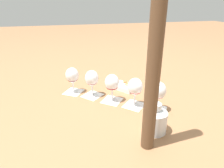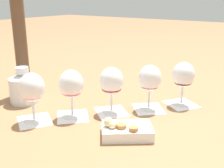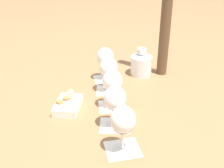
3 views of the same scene
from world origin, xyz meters
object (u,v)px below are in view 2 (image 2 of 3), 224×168
(wine_glass_0, at_px, (32,90))
(snack_dish, at_px, (126,130))
(wine_glass_3, at_px, (150,80))
(wine_glass_1, at_px, (71,86))
(wine_glass_4, at_px, (183,77))
(wine_glass_2, at_px, (110,83))
(umbrella_pole, at_px, (17,6))
(ceramic_vase, at_px, (24,87))

(wine_glass_0, xyz_separation_m, snack_dish, (0.31, 0.09, -0.09))
(wine_glass_0, xyz_separation_m, wine_glass_3, (0.27, 0.32, -0.00))
(wine_glass_1, bearing_deg, wine_glass_0, -128.39)
(wine_glass_0, bearing_deg, snack_dish, 15.54)
(wine_glass_0, distance_m, wine_glass_4, 0.56)
(wine_glass_2, xyz_separation_m, wine_glass_3, (0.10, 0.11, -0.00))
(wine_glass_3, xyz_separation_m, umbrella_pole, (-0.53, -0.15, 0.26))
(wine_glass_0, distance_m, snack_dish, 0.34)
(wine_glass_0, height_order, wine_glass_1, same)
(ceramic_vase, relative_size, snack_dish, 0.80)
(umbrella_pole, bearing_deg, wine_glass_0, -32.92)
(wine_glass_1, xyz_separation_m, wine_glass_3, (0.19, 0.22, -0.00))
(wine_glass_3, bearing_deg, wine_glass_1, -130.90)
(wine_glass_2, distance_m, snack_dish, 0.21)
(wine_glass_4, height_order, ceramic_vase, wine_glass_4)
(ceramic_vase, xyz_separation_m, snack_dish, (0.49, -0.01, -0.04))
(wine_glass_2, bearing_deg, ceramic_vase, -161.29)
(wine_glass_1, bearing_deg, wine_glass_3, 49.10)
(wine_glass_4, xyz_separation_m, snack_dish, (-0.04, -0.35, -0.09))
(wine_glass_3, xyz_separation_m, snack_dish, (0.04, -0.23, -0.09))
(wine_glass_1, distance_m, umbrella_pole, 0.43)
(wine_glass_2, height_order, wine_glass_4, same)
(ceramic_vase, height_order, umbrella_pole, umbrella_pole)
(wine_glass_0, relative_size, snack_dish, 0.93)
(wine_glass_3, bearing_deg, ceramic_vase, -153.23)
(wine_glass_2, bearing_deg, wine_glass_1, -128.29)
(wine_glass_2, distance_m, umbrella_pole, 0.50)
(ceramic_vase, height_order, snack_dish, ceramic_vase)
(wine_glass_3, bearing_deg, wine_glass_4, 54.08)
(wine_glass_0, distance_m, wine_glass_3, 0.42)
(wine_glass_0, bearing_deg, ceramic_vase, 150.71)
(snack_dish, bearing_deg, wine_glass_4, 83.62)
(wine_glass_1, distance_m, wine_glass_2, 0.14)
(wine_glass_3, relative_size, ceramic_vase, 1.16)
(wine_glass_1, bearing_deg, umbrella_pole, 169.02)
(wine_glass_1, height_order, snack_dish, wine_glass_1)
(wine_glass_3, distance_m, ceramic_vase, 0.50)
(wine_glass_1, xyz_separation_m, ceramic_vase, (-0.25, -0.01, -0.05))
(wine_glass_2, distance_m, wine_glass_3, 0.15)
(wine_glass_4, distance_m, ceramic_vase, 0.63)
(wine_glass_0, height_order, wine_glass_2, same)
(wine_glass_3, height_order, umbrella_pole, umbrella_pole)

